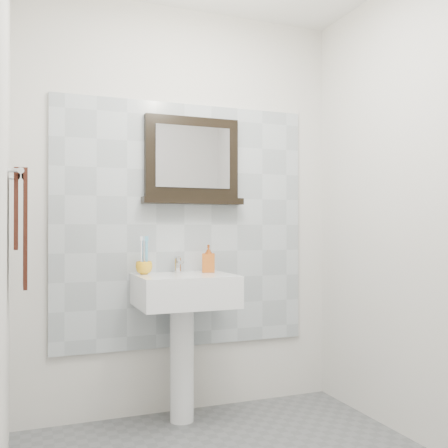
# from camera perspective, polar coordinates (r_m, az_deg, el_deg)

# --- Properties ---
(back_wall) EXTENTS (2.00, 0.01, 2.50)m
(back_wall) POSITION_cam_1_polar(r_m,az_deg,el_deg) (3.27, -4.44, 1.69)
(back_wall) COLOR silver
(back_wall) RESTS_ON ground
(left_wall) EXTENTS (0.01, 2.20, 2.50)m
(left_wall) POSITION_cam_1_polar(r_m,az_deg,el_deg) (2.03, -22.80, 3.01)
(left_wall) COLOR silver
(left_wall) RESTS_ON ground
(right_wall) EXTENTS (0.01, 2.20, 2.50)m
(right_wall) POSITION_cam_1_polar(r_m,az_deg,el_deg) (2.81, 22.55, 2.06)
(right_wall) COLOR silver
(right_wall) RESTS_ON ground
(splashback) EXTENTS (1.60, 0.02, 1.50)m
(splashback) POSITION_cam_1_polar(r_m,az_deg,el_deg) (3.26, -4.38, -0.06)
(splashback) COLOR #A5AEB3
(splashback) RESTS_ON back_wall
(pedestal_sink) EXTENTS (0.55, 0.44, 0.96)m
(pedestal_sink) POSITION_cam_1_polar(r_m,az_deg,el_deg) (3.07, -4.35, -8.93)
(pedestal_sink) COLOR white
(pedestal_sink) RESTS_ON ground
(toothbrush_cup) EXTENTS (0.11, 0.11, 0.08)m
(toothbrush_cup) POSITION_cam_1_polar(r_m,az_deg,el_deg) (3.08, -8.70, -4.74)
(toothbrush_cup) COLOR #F3AE1C
(toothbrush_cup) RESTS_ON pedestal_sink
(toothbrushes) EXTENTS (0.05, 0.04, 0.21)m
(toothbrushes) POSITION_cam_1_polar(r_m,az_deg,el_deg) (3.08, -8.65, -3.15)
(toothbrushes) COLOR white
(toothbrushes) RESTS_ON toothbrush_cup
(soap_dispenser) EXTENTS (0.10, 0.10, 0.17)m
(soap_dispenser) POSITION_cam_1_polar(r_m,az_deg,el_deg) (3.19, -1.70, -3.76)
(soap_dispenser) COLOR #B23815
(soap_dispenser) RESTS_ON pedestal_sink
(framed_mirror) EXTENTS (0.63, 0.11, 0.54)m
(framed_mirror) POSITION_cam_1_polar(r_m,az_deg,el_deg) (3.27, -3.49, 6.64)
(framed_mirror) COLOR black
(framed_mirror) RESTS_ON back_wall
(towel_bar) EXTENTS (0.07, 0.40, 0.03)m
(towel_bar) POSITION_cam_1_polar(r_m,az_deg,el_deg) (2.66, -21.32, 5.03)
(towel_bar) COLOR silver
(towel_bar) RESTS_ON left_wall
(hand_towel) EXTENTS (0.06, 0.30, 0.55)m
(hand_towel) POSITION_cam_1_polar(r_m,az_deg,el_deg) (2.65, -21.18, 0.49)
(hand_towel) COLOR black
(hand_towel) RESTS_ON towel_bar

